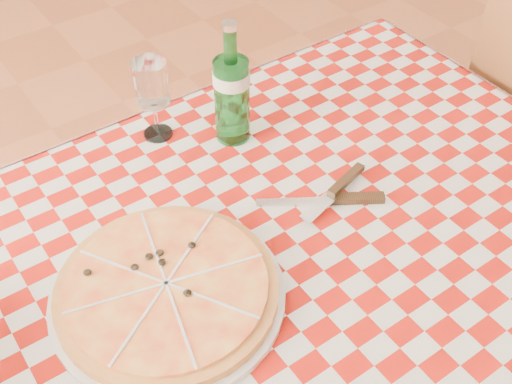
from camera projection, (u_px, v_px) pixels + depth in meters
dining_table at (283, 266)px, 1.20m from camera, size 1.20×0.80×0.75m
tablecloth at (285, 233)px, 1.13m from camera, size 1.30×0.90×0.01m
pizza_plate at (167, 289)px, 1.01m from camera, size 0.46×0.46×0.05m
water_bottle at (231, 83)px, 1.23m from camera, size 0.08×0.08×0.26m
wine_glass at (153, 100)px, 1.26m from camera, size 0.08×0.08×0.17m
cutlery at (331, 197)px, 1.17m from camera, size 0.27×0.23×0.03m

